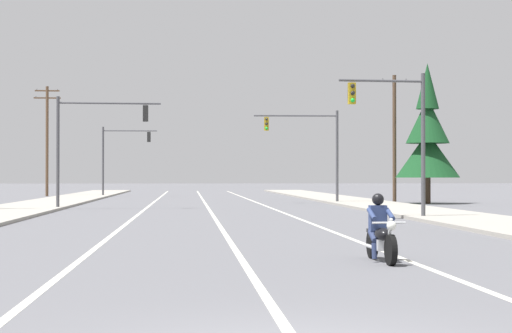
# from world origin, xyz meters

# --- Properties ---
(lane_stripe_center) EXTENTS (0.16, 100.00, 0.01)m
(lane_stripe_center) POSITION_xyz_m (-0.06, 45.00, 0.00)
(lane_stripe_center) COLOR beige
(lane_stripe_center) RESTS_ON ground
(lane_stripe_left) EXTENTS (0.16, 100.00, 0.01)m
(lane_stripe_left) POSITION_xyz_m (-3.58, 45.00, 0.00)
(lane_stripe_left) COLOR beige
(lane_stripe_left) RESTS_ON ground
(lane_stripe_right) EXTENTS (0.16, 100.00, 0.01)m
(lane_stripe_right) POSITION_xyz_m (3.52, 45.00, 0.00)
(lane_stripe_right) COLOR beige
(lane_stripe_right) RESTS_ON ground
(sidewalk_kerb_right) EXTENTS (4.40, 110.00, 0.14)m
(sidewalk_kerb_right) POSITION_xyz_m (10.19, 40.00, 0.07)
(sidewalk_kerb_right) COLOR #9E998E
(sidewalk_kerb_right) RESTS_ON ground
(sidewalk_kerb_left) EXTENTS (4.40, 110.00, 0.14)m
(sidewalk_kerb_left) POSITION_xyz_m (-10.19, 40.00, 0.07)
(sidewalk_kerb_left) COLOR #9E998E
(sidewalk_kerb_left) RESTS_ON ground
(motorcycle_with_rider) EXTENTS (0.70, 2.19, 1.46)m
(motorcycle_with_rider) POSITION_xyz_m (2.88, 9.22, 0.59)
(motorcycle_with_rider) COLOR black
(motorcycle_with_rider) RESTS_ON ground
(traffic_signal_near_right) EXTENTS (3.75, 0.55, 6.20)m
(traffic_signal_near_right) POSITION_xyz_m (7.71, 26.91, 4.03)
(traffic_signal_near_right) COLOR #47474C
(traffic_signal_near_right) RESTS_ON ground
(traffic_signal_near_left) EXTENTS (5.70, 0.50, 6.20)m
(traffic_signal_near_left) POSITION_xyz_m (-6.67, 39.11, 4.15)
(traffic_signal_near_left) COLOR #47474C
(traffic_signal_near_left) RESTS_ON ground
(traffic_signal_mid_right) EXTENTS (5.65, 0.40, 6.20)m
(traffic_signal_mid_right) POSITION_xyz_m (7.08, 48.11, 4.14)
(traffic_signal_mid_right) COLOR #47474C
(traffic_signal_mid_right) RESTS_ON ground
(traffic_signal_mid_left) EXTENTS (4.85, 0.37, 6.20)m
(traffic_signal_mid_left) POSITION_xyz_m (-7.34, 68.44, 4.10)
(traffic_signal_mid_left) COLOR #47474C
(traffic_signal_mid_left) RESTS_ON ground
(utility_pole_right_far) EXTENTS (1.95, 0.26, 8.80)m
(utility_pole_right_far) POSITION_xyz_m (13.00, 49.63, 4.59)
(utility_pole_right_far) COLOR #4C3828
(utility_pole_right_far) RESTS_ON ground
(utility_pole_left_far) EXTENTS (2.39, 0.26, 9.89)m
(utility_pole_left_far) POSITION_xyz_m (-13.83, 69.85, 5.34)
(utility_pole_left_far) COLOR brown
(utility_pole_left_far) RESTS_ON ground
(conifer_tree_right_verge_far) EXTENTS (4.22, 4.22, 9.29)m
(conifer_tree_right_verge_far) POSITION_xyz_m (14.59, 47.00, 4.26)
(conifer_tree_right_verge_far) COLOR #423023
(conifer_tree_right_verge_far) RESTS_ON ground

